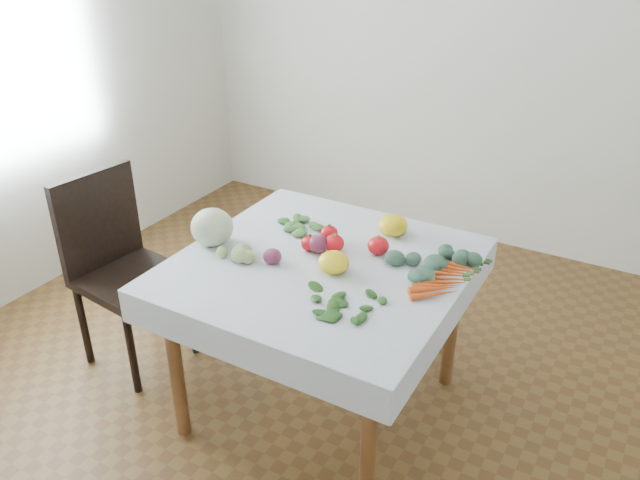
% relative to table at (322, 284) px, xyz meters
% --- Properties ---
extents(ground, '(4.00, 4.00, 0.00)m').
position_rel_table_xyz_m(ground, '(0.00, 0.00, -0.65)').
color(ground, brown).
extents(back_wall, '(4.00, 0.04, 2.70)m').
position_rel_table_xyz_m(back_wall, '(0.00, 2.00, 0.70)').
color(back_wall, silver).
rests_on(back_wall, ground).
extents(table, '(1.00, 1.00, 0.75)m').
position_rel_table_xyz_m(table, '(0.00, 0.00, 0.00)').
color(table, brown).
rests_on(table, ground).
extents(tablecloth, '(1.12, 1.12, 0.01)m').
position_rel_table_xyz_m(tablecloth, '(0.00, 0.00, 0.10)').
color(tablecloth, white).
rests_on(tablecloth, table).
extents(chair, '(0.48, 0.48, 0.96)m').
position_rel_table_xyz_m(chair, '(-1.05, -0.13, -0.11)').
color(chair, black).
rests_on(chair, ground).
extents(cabbage, '(0.20, 0.20, 0.16)m').
position_rel_table_xyz_m(cabbage, '(-0.48, -0.09, 0.18)').
color(cabbage, beige).
rests_on(cabbage, tablecloth).
extents(tomato_a, '(0.09, 0.09, 0.07)m').
position_rel_table_xyz_m(tomato_a, '(-0.07, 0.19, 0.14)').
color(tomato_a, red).
rests_on(tomato_a, tablecloth).
extents(tomato_b, '(0.09, 0.09, 0.08)m').
position_rel_table_xyz_m(tomato_b, '(0.17, 0.18, 0.14)').
color(tomato_b, red).
rests_on(tomato_b, tablecloth).
extents(tomato_c, '(0.09, 0.09, 0.07)m').
position_rel_table_xyz_m(tomato_c, '(-0.09, 0.07, 0.14)').
color(tomato_c, red).
rests_on(tomato_c, tablecloth).
extents(tomato_d, '(0.11, 0.11, 0.07)m').
position_rel_table_xyz_m(tomato_d, '(-0.00, 0.11, 0.14)').
color(tomato_d, red).
rests_on(tomato_d, tablecloth).
extents(heirloom_back, '(0.14, 0.14, 0.09)m').
position_rel_table_xyz_m(heirloom_back, '(0.15, 0.37, 0.15)').
color(heirloom_back, yellow).
rests_on(heirloom_back, tablecloth).
extents(heirloom_front, '(0.14, 0.14, 0.09)m').
position_rel_table_xyz_m(heirloom_front, '(0.08, -0.04, 0.15)').
color(heirloom_front, yellow).
rests_on(heirloom_front, tablecloth).
extents(onion_a, '(0.10, 0.10, 0.06)m').
position_rel_table_xyz_m(onion_a, '(-0.17, -0.10, 0.13)').
color(onion_a, '#5A1931').
rests_on(onion_a, tablecloth).
extents(onion_b, '(0.11, 0.11, 0.08)m').
position_rel_table_xyz_m(onion_b, '(-0.06, 0.07, 0.14)').
color(onion_b, '#5A1931').
rests_on(onion_b, tablecloth).
extents(tomatillo_cluster, '(0.18, 0.11, 0.05)m').
position_rel_table_xyz_m(tomatillo_cluster, '(-0.32, -0.15, 0.13)').
color(tomatillo_cluster, '#92AF65').
rests_on(tomatillo_cluster, tablecloth).
extents(carrot_bunch, '(0.19, 0.34, 0.03)m').
position_rel_table_xyz_m(carrot_bunch, '(0.48, 0.10, 0.12)').
color(carrot_bunch, '#DE5D18').
rests_on(carrot_bunch, tablecloth).
extents(kale_bunch, '(0.31, 0.31, 0.05)m').
position_rel_table_xyz_m(kale_bunch, '(0.38, 0.20, 0.13)').
color(kale_bunch, '#385C49').
rests_on(kale_bunch, tablecloth).
extents(basil_bunch, '(0.31, 0.21, 0.01)m').
position_rel_table_xyz_m(basil_bunch, '(0.21, -0.24, 0.11)').
color(basil_bunch, '#1E4B17').
rests_on(basil_bunch, tablecloth).
extents(dill_bunch, '(0.22, 0.17, 0.02)m').
position_rel_table_xyz_m(dill_bunch, '(-0.23, 0.23, 0.11)').
color(dill_bunch, '#437736').
rests_on(dill_bunch, tablecloth).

